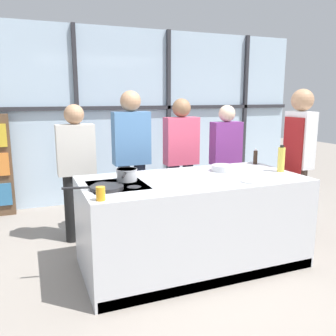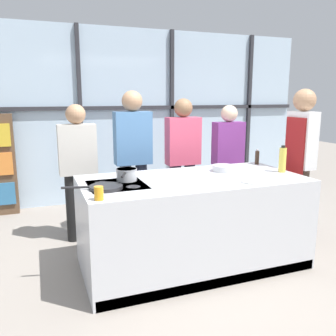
# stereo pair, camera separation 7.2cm
# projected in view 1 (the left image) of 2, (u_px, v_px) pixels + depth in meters

# --- Properties ---
(ground_plane) EXTENTS (18.00, 18.00, 0.00)m
(ground_plane) POSITION_uv_depth(u_px,v_px,m) (192.00, 263.00, 3.74)
(ground_plane) COLOR gray
(back_window_wall) EXTENTS (6.40, 0.10, 2.80)m
(back_window_wall) POSITION_uv_depth(u_px,v_px,m) (124.00, 116.00, 5.87)
(back_window_wall) COLOR silver
(back_window_wall) RESTS_ON ground_plane
(demo_island) EXTENTS (2.23, 1.08, 0.92)m
(demo_island) POSITION_uv_depth(u_px,v_px,m) (193.00, 221.00, 3.65)
(demo_island) COLOR silver
(demo_island) RESTS_ON ground_plane
(chef) EXTENTS (0.25, 0.37, 1.81)m
(chef) POSITION_uv_depth(u_px,v_px,m) (298.00, 153.00, 4.14)
(chef) COLOR #47382D
(chef) RESTS_ON ground_plane
(spectator_far_left) EXTENTS (0.43, 0.23, 1.64)m
(spectator_far_left) POSITION_uv_depth(u_px,v_px,m) (77.00, 165.00, 4.17)
(spectator_far_left) COLOR black
(spectator_far_left) RESTS_ON ground_plane
(spectator_center_left) EXTENTS (0.45, 0.25, 1.79)m
(spectator_center_left) POSITION_uv_depth(u_px,v_px,m) (132.00, 154.00, 4.39)
(spectator_center_left) COLOR #232838
(spectator_center_left) RESTS_ON ground_plane
(spectator_center_right) EXTENTS (0.44, 0.24, 1.70)m
(spectator_center_right) POSITION_uv_depth(u_px,v_px,m) (181.00, 155.00, 4.64)
(spectator_center_right) COLOR #232838
(spectator_center_right) RESTS_ON ground_plane
(spectator_far_right) EXTENTS (0.42, 0.23, 1.61)m
(spectator_far_right) POSITION_uv_depth(u_px,v_px,m) (226.00, 156.00, 4.90)
(spectator_far_right) COLOR #47382D
(spectator_far_right) RESTS_ON ground_plane
(frying_pan) EXTENTS (0.52, 0.30, 0.04)m
(frying_pan) POSITION_uv_depth(u_px,v_px,m) (106.00, 187.00, 3.12)
(frying_pan) COLOR #232326
(frying_pan) RESTS_ON demo_island
(saucepan) EXTENTS (0.22, 0.36, 0.12)m
(saucepan) POSITION_uv_depth(u_px,v_px,m) (127.00, 174.00, 3.43)
(saucepan) COLOR silver
(saucepan) RESTS_ON demo_island
(white_plate) EXTENTS (0.23, 0.23, 0.01)m
(white_plate) POSITION_uv_depth(u_px,v_px,m) (253.00, 181.00, 3.40)
(white_plate) COLOR white
(white_plate) RESTS_ON demo_island
(mixing_bowl) EXTENTS (0.25, 0.25, 0.07)m
(mixing_bowl) POSITION_uv_depth(u_px,v_px,m) (223.00, 168.00, 3.89)
(mixing_bowl) COLOR silver
(mixing_bowl) RESTS_ON demo_island
(oil_bottle) EXTENTS (0.08, 0.08, 0.29)m
(oil_bottle) POSITION_uv_depth(u_px,v_px,m) (281.00, 159.00, 3.84)
(oil_bottle) COLOR #E0CC4C
(oil_bottle) RESTS_ON demo_island
(pepper_grinder) EXTENTS (0.05, 0.05, 0.19)m
(pepper_grinder) POSITION_uv_depth(u_px,v_px,m) (255.00, 157.00, 4.29)
(pepper_grinder) COLOR #332319
(pepper_grinder) RESTS_ON demo_island
(juice_glass_near) EXTENTS (0.07, 0.07, 0.11)m
(juice_glass_near) POSITION_uv_depth(u_px,v_px,m) (101.00, 194.00, 2.78)
(juice_glass_near) COLOR orange
(juice_glass_near) RESTS_ON demo_island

